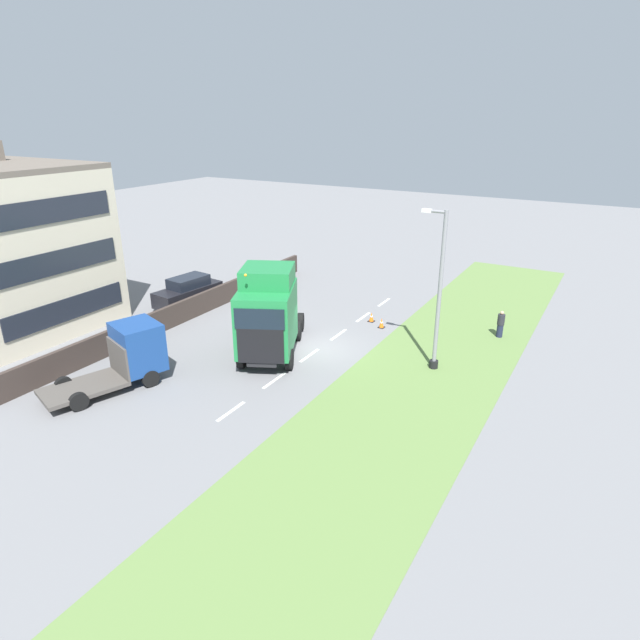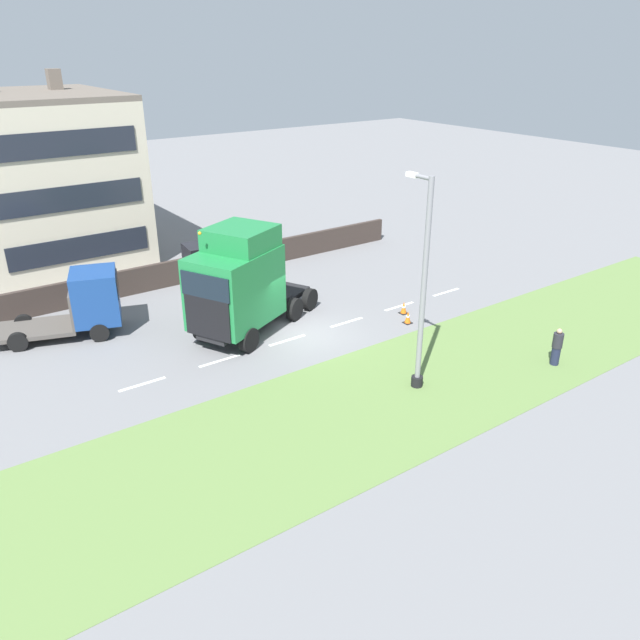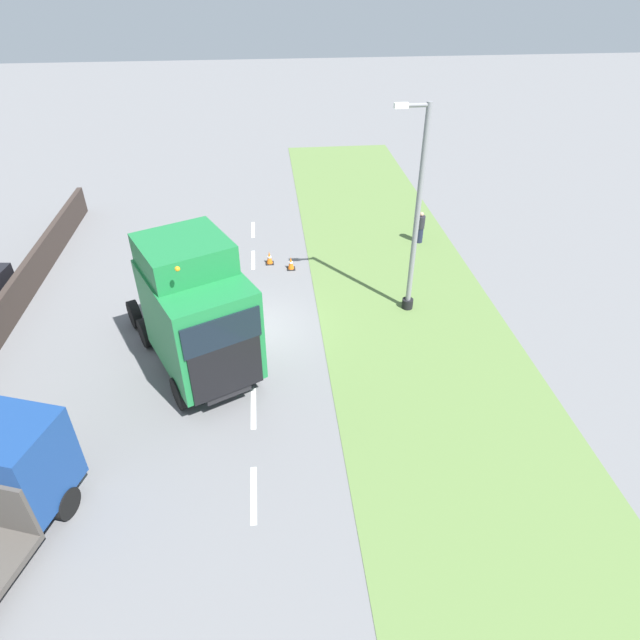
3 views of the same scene
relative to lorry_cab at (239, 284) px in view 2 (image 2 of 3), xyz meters
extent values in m
plane|color=slate|center=(-1.59, -2.21, -2.38)|extent=(120.00, 120.00, 0.00)
cube|color=#607F42|center=(-7.59, -2.21, -2.37)|extent=(7.00, 44.00, 0.01)
cube|color=white|center=(-1.59, -10.91, -2.38)|extent=(0.16, 1.80, 0.00)
cube|color=white|center=(-1.59, -7.71, -2.38)|extent=(0.16, 1.80, 0.00)
cube|color=white|center=(-1.59, -4.51, -2.38)|extent=(0.16, 1.80, 0.00)
cube|color=white|center=(-1.59, -1.31, -2.38)|extent=(0.16, 1.80, 0.00)
cube|color=white|center=(-1.59, 1.89, -2.38)|extent=(0.16, 1.80, 0.00)
cube|color=white|center=(-1.59, 5.09, -2.38)|extent=(0.16, 1.80, 0.00)
cube|color=#382D28|center=(7.41, -2.21, -1.72)|extent=(0.25, 24.00, 1.32)
cube|color=beige|center=(16.36, 3.46, 2.04)|extent=(10.96, 8.44, 8.84)
cube|color=#1E232D|center=(10.83, 3.46, -0.61)|extent=(0.08, 7.17, 1.24)
cube|color=#1E232D|center=(10.83, 3.46, 2.04)|extent=(0.08, 7.17, 1.24)
cube|color=#1E232D|center=(10.83, 3.46, 4.69)|extent=(0.08, 7.17, 1.24)
cube|color=#665B51|center=(16.36, 3.46, 6.61)|extent=(10.96, 8.44, 0.30)
cube|color=#665B51|center=(17.45, 1.77, 7.31)|extent=(0.70, 0.70, 1.10)
cube|color=black|center=(0.55, -1.15, -1.71)|extent=(4.26, 6.83, 0.24)
cube|color=#1E7A3D|center=(-0.12, 0.25, -0.07)|extent=(3.96, 4.53, 3.05)
cube|color=black|center=(-0.95, 1.98, -0.74)|extent=(1.99, 1.00, 1.71)
cube|color=black|center=(-0.95, 1.98, 0.60)|extent=(2.11, 1.05, 0.98)
cube|color=#1E7A3D|center=(0.13, -0.27, 1.91)|extent=(3.27, 3.28, 0.90)
sphere|color=orange|center=(0.03, 1.58, 2.43)|extent=(0.14, 0.14, 0.14)
cylinder|color=black|center=(1.22, -2.55, -1.53)|extent=(1.88, 1.88, 0.12)
cylinder|color=black|center=(-1.56, 0.51, -1.86)|extent=(0.74, 1.08, 1.04)
cylinder|color=black|center=(0.58, 1.53, -1.86)|extent=(0.74, 1.08, 1.04)
cylinder|color=black|center=(0.01, -2.75, -1.86)|extent=(0.74, 1.08, 1.04)
cylinder|color=black|center=(2.14, -1.73, -1.86)|extent=(0.74, 1.08, 1.04)
cylinder|color=black|center=(0.60, -4.00, -1.86)|extent=(0.74, 1.08, 1.04)
cylinder|color=black|center=(2.74, -2.97, -1.86)|extent=(0.74, 1.08, 1.04)
cube|color=navy|center=(3.87, 4.87, -0.69)|extent=(2.56, 2.42, 2.22)
cube|color=black|center=(3.57, 3.97, -0.25)|extent=(1.74, 0.62, 0.80)
cube|color=#4C4742|center=(4.72, 7.38, -1.89)|extent=(3.07, 3.93, 0.18)
cube|color=#4C4742|center=(4.19, 5.79, -1.02)|extent=(2.00, 0.76, 1.55)
cylinder|color=black|center=(4.78, 4.56, -1.98)|extent=(0.48, 0.83, 0.80)
cylinder|color=black|center=(2.97, 5.17, -1.98)|extent=(0.48, 0.83, 0.80)
cylinder|color=black|center=(5.80, 7.57, -1.98)|extent=(0.48, 0.83, 0.80)
cylinder|color=black|center=(3.98, 8.19, -1.98)|extent=(0.48, 0.83, 0.80)
cube|color=black|center=(9.13, -3.97, -1.61)|extent=(2.22, 4.68, 0.99)
cube|color=black|center=(9.12, -4.08, -0.79)|extent=(1.74, 2.63, 0.66)
cylinder|color=black|center=(8.48, -2.42, -2.06)|extent=(0.27, 0.66, 0.64)
cylinder|color=black|center=(10.10, -2.60, -2.06)|extent=(0.27, 0.66, 0.64)
cylinder|color=black|center=(8.16, -5.34, -2.06)|extent=(0.27, 0.66, 0.64)
cylinder|color=black|center=(9.78, -5.52, -2.06)|extent=(0.27, 0.66, 0.64)
cylinder|color=black|center=(-7.62, -3.11, -2.18)|extent=(0.43, 0.43, 0.40)
cylinder|color=gray|center=(-7.62, -3.11, 1.48)|extent=(0.19, 0.19, 7.71)
cylinder|color=gray|center=(-7.17, -3.11, 5.23)|extent=(0.90, 0.14, 0.14)
cube|color=silver|center=(-6.72, -3.11, 5.23)|extent=(0.44, 0.20, 0.16)
cylinder|color=#1E233D|center=(-9.53, -8.69, -2.01)|extent=(0.34, 0.34, 0.75)
cylinder|color=#26262D|center=(-9.53, -8.69, -1.33)|extent=(0.39, 0.39, 0.59)
sphere|color=tan|center=(-9.53, -8.69, -0.93)|extent=(0.20, 0.20, 0.20)
cube|color=black|center=(-2.33, -7.30, -2.37)|extent=(0.36, 0.36, 0.03)
cone|color=orange|center=(-2.33, -7.30, -2.08)|extent=(0.28, 0.28, 0.55)
cylinder|color=white|center=(-2.33, -7.30, -2.05)|extent=(0.17, 0.17, 0.07)
cube|color=black|center=(-3.26, -6.70, -2.37)|extent=(0.36, 0.36, 0.03)
cone|color=orange|center=(-3.26, -6.70, -2.08)|extent=(0.28, 0.28, 0.55)
cylinder|color=white|center=(-3.26, -6.70, -2.05)|extent=(0.17, 0.17, 0.07)
camera|label=1|loc=(-14.57, 20.13, 9.31)|focal=30.00mm
camera|label=2|loc=(-21.81, 11.43, 9.25)|focal=35.00mm
camera|label=3|loc=(-2.40, 13.99, 9.21)|focal=30.00mm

